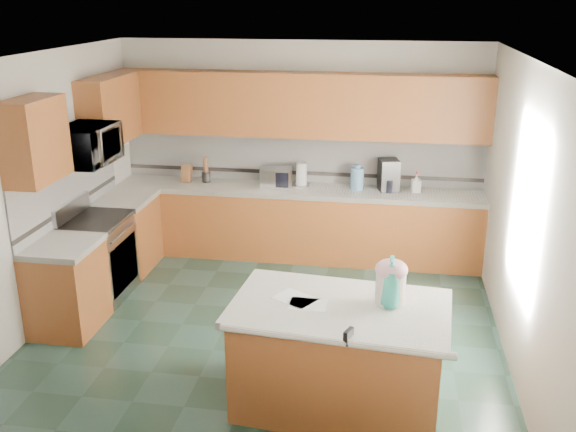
% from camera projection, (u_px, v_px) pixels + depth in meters
% --- Properties ---
extents(floor, '(4.60, 4.60, 0.00)m').
position_uv_depth(floor, '(268.00, 331.00, 6.48)').
color(floor, black).
rests_on(floor, ground).
extents(ceiling, '(4.60, 4.60, 0.00)m').
position_uv_depth(ceiling, '(265.00, 57.00, 5.59)').
color(ceiling, white).
rests_on(ceiling, ground).
extents(wall_back, '(4.60, 0.04, 2.70)m').
position_uv_depth(wall_back, '(301.00, 149.00, 8.20)').
color(wall_back, silver).
rests_on(wall_back, ground).
extents(wall_front, '(4.60, 0.04, 2.70)m').
position_uv_depth(wall_front, '(194.00, 322.00, 3.87)').
color(wall_front, silver).
rests_on(wall_front, ground).
extents(wall_left, '(0.04, 4.60, 2.70)m').
position_uv_depth(wall_left, '(38.00, 193.00, 6.38)').
color(wall_left, silver).
rests_on(wall_left, ground).
extents(wall_right, '(0.04, 4.60, 2.70)m').
position_uv_depth(wall_right, '(523.00, 217.00, 5.69)').
color(wall_right, silver).
rests_on(wall_right, ground).
extents(back_base_cab, '(4.60, 0.60, 0.86)m').
position_uv_depth(back_base_cab, '(297.00, 225.00, 8.20)').
color(back_base_cab, '#5A2F15').
rests_on(back_base_cab, ground).
extents(back_countertop, '(4.60, 0.64, 0.06)m').
position_uv_depth(back_countertop, '(297.00, 190.00, 8.05)').
color(back_countertop, white).
rests_on(back_countertop, back_base_cab).
extents(back_upper_cab, '(4.60, 0.33, 0.78)m').
position_uv_depth(back_upper_cab, '(299.00, 105.00, 7.83)').
color(back_upper_cab, '#5A2F15').
rests_on(back_upper_cab, wall_back).
extents(back_backsplash, '(4.60, 0.02, 0.63)m').
position_uv_depth(back_backsplash, '(300.00, 158.00, 8.21)').
color(back_backsplash, silver).
rests_on(back_backsplash, back_countertop).
extents(back_accent_band, '(4.60, 0.01, 0.05)m').
position_uv_depth(back_accent_band, '(300.00, 173.00, 8.27)').
color(back_accent_band, black).
rests_on(back_accent_band, back_countertop).
extents(left_base_cab_rear, '(0.60, 0.82, 0.86)m').
position_uv_depth(left_base_cab_rear, '(127.00, 235.00, 7.84)').
color(left_base_cab_rear, '#5A2F15').
rests_on(left_base_cab_rear, ground).
extents(left_counter_rear, '(0.64, 0.82, 0.06)m').
position_uv_depth(left_counter_rear, '(124.00, 199.00, 7.69)').
color(left_counter_rear, white).
rests_on(left_counter_rear, left_base_cab_rear).
extents(left_base_cab_front, '(0.60, 0.72, 0.86)m').
position_uv_depth(left_base_cab_front, '(67.00, 289.00, 6.41)').
color(left_base_cab_front, '#5A2F15').
rests_on(left_base_cab_front, ground).
extents(left_counter_front, '(0.64, 0.72, 0.06)m').
position_uv_depth(left_counter_front, '(62.00, 246.00, 6.26)').
color(left_counter_front, white).
rests_on(left_counter_front, left_base_cab_front).
extents(left_backsplash, '(0.02, 2.30, 0.63)m').
position_uv_depth(left_backsplash, '(69.00, 188.00, 6.93)').
color(left_backsplash, silver).
rests_on(left_backsplash, wall_left).
extents(left_accent_band, '(0.01, 2.30, 0.05)m').
position_uv_depth(left_accent_band, '(71.00, 205.00, 6.99)').
color(left_accent_band, black).
rests_on(left_accent_band, wall_left).
extents(left_upper_cab_rear, '(0.33, 1.09, 0.78)m').
position_uv_depth(left_upper_cab_rear, '(110.00, 110.00, 7.49)').
color(left_upper_cab_rear, '#5A2F15').
rests_on(left_upper_cab_rear, wall_left).
extents(left_upper_cab_front, '(0.33, 0.72, 0.78)m').
position_uv_depth(left_upper_cab_front, '(35.00, 140.00, 5.94)').
color(left_upper_cab_front, '#5A2F15').
rests_on(left_upper_cab_front, wall_left).
extents(range_body, '(0.60, 0.76, 0.88)m').
position_uv_depth(range_body, '(99.00, 259.00, 7.10)').
color(range_body, '#B7B7BC').
rests_on(range_body, ground).
extents(range_oven_door, '(0.02, 0.68, 0.55)m').
position_uv_depth(range_oven_door, '(124.00, 264.00, 7.07)').
color(range_oven_door, black).
rests_on(range_oven_door, range_body).
extents(range_cooktop, '(0.62, 0.78, 0.04)m').
position_uv_depth(range_cooktop, '(95.00, 220.00, 6.95)').
color(range_cooktop, black).
rests_on(range_cooktop, range_body).
extents(range_handle, '(0.02, 0.66, 0.02)m').
position_uv_depth(range_handle, '(124.00, 232.00, 6.94)').
color(range_handle, '#B7B7BC').
rests_on(range_handle, range_body).
extents(range_backguard, '(0.06, 0.76, 0.18)m').
position_uv_depth(range_backguard, '(71.00, 209.00, 6.95)').
color(range_backguard, '#B7B7BC').
rests_on(range_backguard, range_body).
extents(microwave, '(0.50, 0.73, 0.41)m').
position_uv_depth(microwave, '(87.00, 145.00, 6.68)').
color(microwave, '#B7B7BC').
rests_on(microwave, wall_left).
extents(island_base, '(1.67, 1.05, 0.86)m').
position_uv_depth(island_base, '(338.00, 360.00, 5.18)').
color(island_base, '#5A2F15').
rests_on(island_base, ground).
extents(island_top, '(1.78, 1.16, 0.06)m').
position_uv_depth(island_top, '(340.00, 308.00, 5.03)').
color(island_top, white).
rests_on(island_top, island_base).
extents(island_bullnose, '(1.70, 0.21, 0.06)m').
position_uv_depth(island_bullnose, '(334.00, 341.00, 4.55)').
color(island_bullnose, white).
rests_on(island_bullnose, island_base).
extents(treat_jar, '(0.27, 0.27, 0.25)m').
position_uv_depth(treat_jar, '(390.00, 288.00, 5.02)').
color(treat_jar, silver).
rests_on(treat_jar, island_top).
extents(treat_jar_lid, '(0.26, 0.26, 0.16)m').
position_uv_depth(treat_jar_lid, '(391.00, 269.00, 4.96)').
color(treat_jar_lid, '#E4A5B3').
rests_on(treat_jar_lid, treat_jar).
extents(treat_jar_knob, '(0.08, 0.03, 0.03)m').
position_uv_depth(treat_jar_knob, '(392.00, 263.00, 4.94)').
color(treat_jar_knob, tan).
rests_on(treat_jar_knob, treat_jar_lid).
extents(treat_jar_knob_end_l, '(0.04, 0.04, 0.04)m').
position_uv_depth(treat_jar_knob_end_l, '(386.00, 263.00, 4.95)').
color(treat_jar_knob_end_l, tan).
rests_on(treat_jar_knob_end_l, treat_jar_lid).
extents(treat_jar_knob_end_r, '(0.04, 0.04, 0.04)m').
position_uv_depth(treat_jar_knob_end_r, '(397.00, 264.00, 4.94)').
color(treat_jar_knob_end_r, tan).
rests_on(treat_jar_knob_end_r, treat_jar_lid).
extents(soap_bottle_island, '(0.17, 0.17, 0.42)m').
position_uv_depth(soap_bottle_island, '(391.00, 282.00, 4.93)').
color(soap_bottle_island, teal).
rests_on(soap_bottle_island, island_top).
extents(paper_sheet_a, '(0.30, 0.22, 0.00)m').
position_uv_depth(paper_sheet_a, '(308.00, 304.00, 5.02)').
color(paper_sheet_a, white).
rests_on(paper_sheet_a, island_top).
extents(paper_sheet_b, '(0.40, 0.37, 0.00)m').
position_uv_depth(paper_sheet_b, '(295.00, 298.00, 5.12)').
color(paper_sheet_b, white).
rests_on(paper_sheet_b, island_top).
extents(clamp_body, '(0.07, 0.12, 0.10)m').
position_uv_depth(clamp_body, '(348.00, 336.00, 4.54)').
color(clamp_body, black).
rests_on(clamp_body, island_top).
extents(clamp_handle, '(0.02, 0.08, 0.02)m').
position_uv_depth(clamp_handle, '(348.00, 343.00, 4.49)').
color(clamp_handle, black).
rests_on(clamp_handle, island_top).
extents(knife_block, '(0.13, 0.17, 0.24)m').
position_uv_depth(knife_block, '(187.00, 173.00, 8.27)').
color(knife_block, '#472814').
rests_on(knife_block, back_countertop).
extents(utensil_crock, '(0.11, 0.11, 0.13)m').
position_uv_depth(utensil_crock, '(206.00, 177.00, 8.27)').
color(utensil_crock, black).
rests_on(utensil_crock, back_countertop).
extents(utensil_bundle, '(0.06, 0.06, 0.20)m').
position_uv_depth(utensil_bundle, '(206.00, 165.00, 8.22)').
color(utensil_bundle, '#472814').
rests_on(utensil_bundle, utensil_crock).
extents(toaster_oven, '(0.42, 0.31, 0.23)m').
position_uv_depth(toaster_oven, '(276.00, 177.00, 8.09)').
color(toaster_oven, '#B7B7BC').
rests_on(toaster_oven, back_countertop).
extents(toaster_oven_door, '(0.35, 0.01, 0.19)m').
position_uv_depth(toaster_oven_door, '(274.00, 180.00, 7.97)').
color(toaster_oven_door, black).
rests_on(toaster_oven_door, toaster_oven).
extents(paper_towel, '(0.13, 0.13, 0.30)m').
position_uv_depth(paper_towel, '(302.00, 174.00, 8.08)').
color(paper_towel, white).
rests_on(paper_towel, back_countertop).
extents(paper_towel_base, '(0.20, 0.20, 0.01)m').
position_uv_depth(paper_towel_base, '(301.00, 185.00, 8.13)').
color(paper_towel_base, '#B7B7BC').
rests_on(paper_towel_base, back_countertop).
extents(water_jug, '(0.17, 0.17, 0.28)m').
position_uv_depth(water_jug, '(357.00, 179.00, 7.94)').
color(water_jug, '#5885AE').
rests_on(water_jug, back_countertop).
extents(water_jug_neck, '(0.08, 0.08, 0.04)m').
position_uv_depth(water_jug_neck, '(358.00, 166.00, 7.89)').
color(water_jug_neck, '#5885AE').
rests_on(water_jug_neck, water_jug).
extents(coffee_maker, '(0.28, 0.30, 0.39)m').
position_uv_depth(coffee_maker, '(389.00, 175.00, 7.88)').
color(coffee_maker, black).
rests_on(coffee_maker, back_countertop).
extents(coffee_carafe, '(0.16, 0.16, 0.16)m').
position_uv_depth(coffee_carafe, '(388.00, 185.00, 7.87)').
color(coffee_carafe, black).
rests_on(coffee_carafe, back_countertop).
extents(soap_bottle_back, '(0.12, 0.12, 0.23)m').
position_uv_depth(soap_bottle_back, '(416.00, 183.00, 7.83)').
color(soap_bottle_back, white).
rests_on(soap_bottle_back, back_countertop).
extents(soap_back_cap, '(0.02, 0.02, 0.03)m').
position_uv_depth(soap_back_cap, '(417.00, 173.00, 7.79)').
color(soap_back_cap, red).
rests_on(soap_back_cap, soap_bottle_back).
extents(window_light_proxy, '(0.02, 1.40, 1.10)m').
position_uv_depth(window_light_proxy, '(526.00, 208.00, 5.46)').
color(window_light_proxy, white).
rests_on(window_light_proxy, wall_right).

